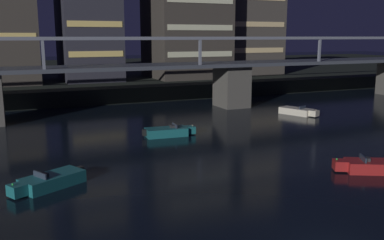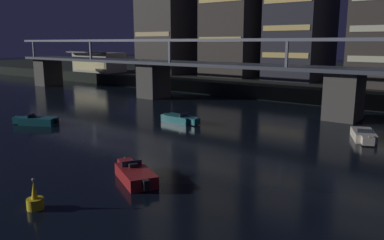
% 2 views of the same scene
% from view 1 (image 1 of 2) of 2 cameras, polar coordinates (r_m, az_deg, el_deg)
% --- Properties ---
extents(far_riverbank, '(240.00, 80.00, 2.20)m').
position_cam_1_polar(far_riverbank, '(99.86, -16.08, 5.92)').
color(far_riverbank, black).
rests_on(far_riverbank, ground).
extents(river_bridge, '(96.68, 6.40, 9.38)m').
position_cam_1_polar(river_bridge, '(52.50, -9.35, 5.38)').
color(river_bridge, '#4C4944').
rests_on(river_bridge, ground).
extents(tower_central, '(9.12, 13.41, 23.31)m').
position_cam_1_polar(tower_central, '(74.88, -13.88, 14.09)').
color(tower_central, '#282833').
rests_on(tower_central, far_riverbank).
extents(tower_east_tall, '(12.69, 13.40, 22.20)m').
position_cam_1_polar(tower_east_tall, '(77.54, -0.89, 13.88)').
color(tower_east_tall, '#38332D').
rests_on(tower_east_tall, far_riverbank).
extents(tower_east_low, '(13.97, 9.12, 24.07)m').
position_cam_1_polar(tower_east_low, '(84.04, 6.75, 14.23)').
color(tower_east_low, '#423D38').
rests_on(tower_east_low, far_riverbank).
extents(speedboat_near_center, '(3.17, 5.05, 1.16)m').
position_cam_1_polar(speedboat_near_center, '(53.72, 13.95, 1.13)').
color(speedboat_near_center, beige).
rests_on(speedboat_near_center, ground).
extents(speedboat_near_right, '(5.23, 2.10, 1.16)m').
position_cam_1_polar(speedboat_near_right, '(41.08, -3.17, -1.57)').
color(speedboat_near_right, '#196066').
rests_on(speedboat_near_right, ground).
extents(speedboat_mid_left, '(4.90, 3.50, 1.16)m').
position_cam_1_polar(speedboat_mid_left, '(28.75, -18.51, -7.76)').
color(speedboat_mid_left, '#196066').
rests_on(speedboat_mid_left, ground).
extents(speedboat_mid_center, '(4.91, 3.46, 1.16)m').
position_cam_1_polar(speedboat_mid_center, '(32.87, 22.88, -5.70)').
color(speedboat_mid_center, maroon).
rests_on(speedboat_mid_center, ground).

